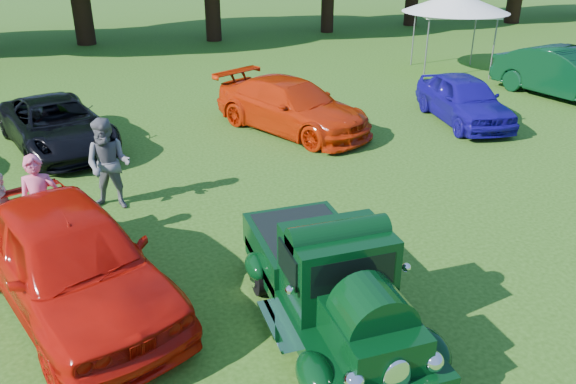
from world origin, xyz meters
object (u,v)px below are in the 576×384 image
object	(u,v)px
back_car_black	(57,125)
back_car_green	(567,74)
spectator_grey	(109,165)
hero_pickup	(331,284)
back_car_orange	(292,106)
canopy_tent	(456,3)
red_convertible	(70,260)
back_car_blue	(464,99)
spectator_white	(3,214)
spectator_pink	(41,205)

from	to	relation	value
back_car_black	back_car_green	distance (m)	16.49
spectator_grey	hero_pickup	bearing A→B (deg)	-38.40
back_car_orange	canopy_tent	size ratio (longest dim) A/B	0.95
red_convertible	spectator_grey	world-z (taller)	spectator_grey
hero_pickup	back_car_black	bearing A→B (deg)	113.64
back_car_black	back_car_green	bearing A→B (deg)	-17.51
back_car_blue	spectator_white	distance (m)	12.88
spectator_pink	spectator_white	world-z (taller)	spectator_pink
spectator_pink	spectator_white	size ratio (longest dim) A/B	1.17
back_car_black	spectator_white	distance (m)	5.49
back_car_orange	back_car_blue	world-z (taller)	back_car_orange
back_car_blue	canopy_tent	size ratio (longest dim) A/B	0.78
hero_pickup	back_car_orange	size ratio (longest dim) A/B	0.85
back_car_blue	spectator_grey	world-z (taller)	spectator_grey
red_convertible	hero_pickup	bearing A→B (deg)	-46.39
back_car_green	back_car_black	bearing A→B (deg)	166.21
back_car_black	back_car_orange	distance (m)	6.39
hero_pickup	back_car_orange	xyz separation A→B (m)	(2.35, 8.65, 0.01)
spectator_white	canopy_tent	bearing A→B (deg)	-54.13
red_convertible	back_car_black	distance (m)	7.54
hero_pickup	back_car_black	size ratio (longest dim) A/B	0.89
back_car_black	canopy_tent	xyz separation A→B (m)	(14.95, 4.58, 2.07)
back_car_black	spectator_grey	distance (m)	4.31
canopy_tent	back_car_orange	bearing A→B (deg)	-149.23
hero_pickup	back_car_orange	bearing A→B (deg)	74.83
back_car_blue	back_car_black	bearing A→B (deg)	-178.77
back_car_blue	spectator_grey	xyz separation A→B (m)	(-10.36, -2.74, 0.26)
hero_pickup	canopy_tent	bearing A→B (deg)	51.54
back_car_blue	spectator_pink	distance (m)	12.31
back_car_blue	spectator_grey	size ratio (longest dim) A/B	2.14
back_car_orange	back_car_black	bearing A→B (deg)	147.21
back_car_orange	spectator_grey	xyz separation A→B (m)	(-5.17, -3.60, 0.24)
red_convertible	spectator_grey	size ratio (longest dim) A/B	2.54
back_car_green	canopy_tent	xyz separation A→B (m)	(-1.53, 4.76, 1.90)
red_convertible	spectator_pink	distance (m)	1.99
red_convertible	back_car_blue	size ratio (longest dim) A/B	1.18
back_car_black	canopy_tent	size ratio (longest dim) A/B	0.90
back_car_orange	spectator_white	size ratio (longest dim) A/B	3.20
spectator_grey	spectator_white	bearing A→B (deg)	-122.26
back_car_orange	back_car_green	world-z (taller)	back_car_green
spectator_white	back_car_green	bearing A→B (deg)	-69.75
canopy_tent	back_car_green	bearing A→B (deg)	-72.12
hero_pickup	back_car_black	world-z (taller)	hero_pickup
hero_pickup	back_car_blue	world-z (taller)	hero_pickup
hero_pickup	spectator_pink	distance (m)	5.40
red_convertible	spectator_grey	bearing A→B (deg)	57.20
back_car_black	back_car_orange	xyz separation A→B (m)	(6.37, -0.53, 0.07)
spectator_pink	spectator_grey	world-z (taller)	spectator_grey
red_convertible	canopy_tent	xyz separation A→B (m)	(14.46, 12.11, 1.89)
back_car_green	spectator_grey	distance (m)	15.80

